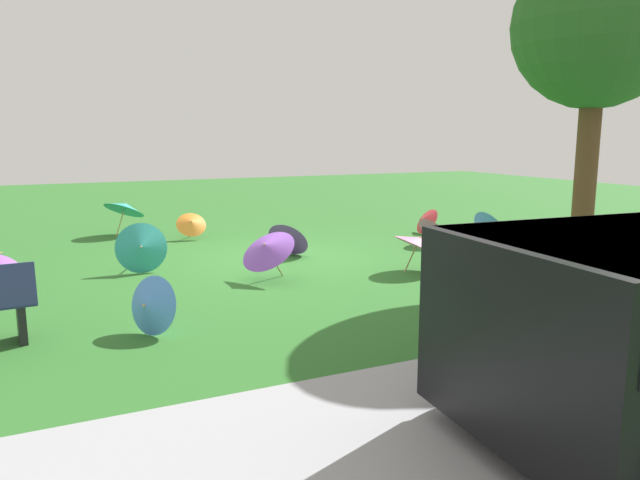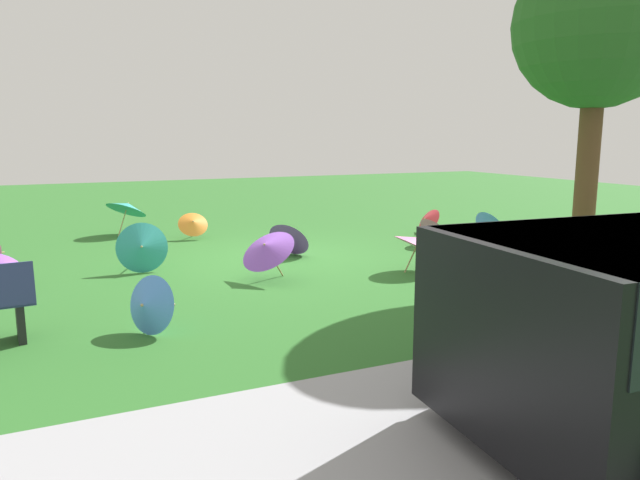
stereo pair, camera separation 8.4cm
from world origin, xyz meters
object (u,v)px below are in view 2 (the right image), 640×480
at_px(parasol_purple_0, 3,269).
at_px(parasol_teal_0, 127,207).
at_px(parasol_pink_3, 437,228).
at_px(shade_tree, 598,27).
at_px(parasol_red_0, 427,220).
at_px(parasol_blue_0, 147,305).
at_px(parasol_pink_2, 419,242).
at_px(parasol_teal_2, 142,247).
at_px(parasol_orange_0, 193,223).
at_px(parasol_purple_1, 290,237).
at_px(parasol_blue_1, 496,229).
at_px(parasol_purple_2, 266,248).

xyz_separation_m(parasol_purple_0, parasol_teal_0, (-2.23, -4.66, 0.25)).
bearing_deg(parasol_pink_3, shade_tree, 96.90).
distance_m(parasol_red_0, parasol_blue_0, 8.23).
height_order(parasol_pink_2, parasol_teal_2, parasol_teal_2).
bearing_deg(parasol_pink_3, parasol_red_0, -117.06).
bearing_deg(parasol_orange_0, shade_tree, 128.41).
bearing_deg(parasol_orange_0, parasol_red_0, 164.33).
bearing_deg(parasol_blue_0, parasol_purple_1, -131.92).
relative_size(parasol_pink_3, parasol_blue_1, 0.91).
bearing_deg(parasol_blue_1, parasol_pink_2, 20.91).
distance_m(shade_tree, parasol_pink_3, 4.74).
distance_m(parasol_red_0, parasol_purple_1, 3.92).
distance_m(shade_tree, parasol_orange_0, 8.35).
relative_size(parasol_red_0, parasol_purple_0, 0.69).
bearing_deg(shade_tree, parasol_purple_0, -17.44).
height_order(parasol_purple_0, parasol_pink_2, parasol_pink_2).
relative_size(shade_tree, parasol_red_0, 7.45).
bearing_deg(parasol_orange_0, parasol_pink_2, 120.14).
bearing_deg(parasol_purple_2, parasol_pink_3, -161.43).
height_order(parasol_purple_0, parasol_pink_3, parasol_purple_0).
bearing_deg(parasol_orange_0, parasol_blue_1, 143.97).
xyz_separation_m(parasol_teal_2, parasol_blue_0, (0.40, 3.21, -0.07)).
bearing_deg(parasol_blue_0, parasol_purple_0, -58.25).
bearing_deg(parasol_blue_1, parasol_purple_1, -17.13).
height_order(parasol_orange_0, parasol_teal_2, parasol_teal_2).
distance_m(parasol_purple_1, parasol_blue_1, 3.98).
bearing_deg(shade_tree, parasol_blue_1, -97.58).
xyz_separation_m(shade_tree, parasol_blue_0, (6.59, -0.03, -3.43)).
distance_m(shade_tree, parasol_blue_1, 4.07).
xyz_separation_m(parasol_orange_0, parasol_pink_3, (-4.34, 2.72, -0.01)).
height_order(parasol_teal_0, parasol_blue_1, parasol_teal_0).
height_order(parasol_teal_0, parasol_purple_2, parasol_teal_0).
relative_size(shade_tree, parasol_purple_0, 5.17).
distance_m(parasol_pink_2, parasol_pink_3, 2.51).
bearing_deg(parasol_pink_2, parasol_pink_3, -132.16).
relative_size(parasol_blue_0, parasol_purple_2, 0.64).
height_order(parasol_purple_0, parasol_purple_2, parasol_purple_2).
height_order(parasol_purple_1, parasol_purple_2, parasol_purple_2).
bearing_deg(parasol_red_0, parasol_purple_1, 16.14).
xyz_separation_m(parasol_teal_2, parasol_blue_1, (-6.49, 0.93, 0.01)).
xyz_separation_m(parasol_pink_2, parasol_teal_0, (3.85, -5.82, 0.13)).
distance_m(parasol_red_0, parasol_pink_2, 3.96).
distance_m(parasol_red_0, parasol_orange_0, 5.21).
bearing_deg(parasol_teal_2, parasol_pink_3, -179.85).
distance_m(parasol_purple_1, parasol_purple_2, 1.92).
height_order(parasol_pink_2, parasol_pink_3, parasol_pink_2).
xyz_separation_m(shade_tree, parasol_purple_2, (4.53, -1.87, -3.26)).
relative_size(parasol_orange_0, parasol_blue_1, 0.77).
relative_size(parasol_teal_0, parasol_purple_1, 1.27).
bearing_deg(parasol_purple_1, parasol_teal_2, 5.04).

